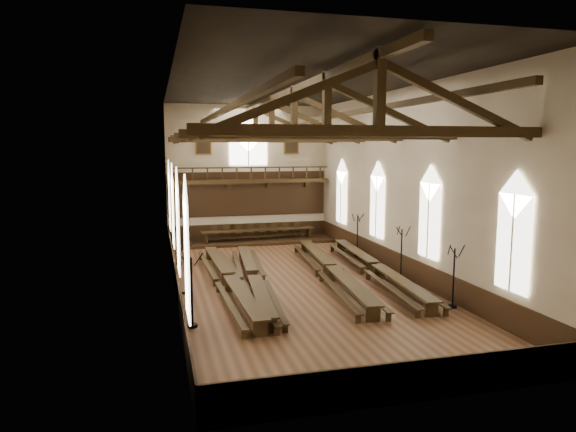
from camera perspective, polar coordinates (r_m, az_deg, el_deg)
The scene contains 21 objects.
ground at distance 26.68m, azimuth 0.66°, elevation -7.35°, with size 26.00×26.00×0.00m, color brown.
room_walls at distance 25.78m, azimuth 0.68°, elevation 6.66°, with size 26.00×26.00×26.00m.
wainscot_band at distance 26.53m, azimuth 0.66°, elevation -6.10°, with size 12.00×26.00×1.20m.
side_windows at distance 25.97m, azimuth 0.67°, elevation 0.65°, with size 11.85×19.80×4.50m.
end_window at distance 38.37m, azimuth -4.44°, elevation 8.10°, with size 2.80×0.12×3.80m.
minstrels_gallery at distance 38.25m, azimuth -4.32°, elevation 3.13°, with size 11.80×1.24×3.70m.
portraits at distance 38.37m, azimuth -4.43°, elevation 7.91°, with size 7.75×0.09×1.45m.
roof_trusses at distance 25.81m, azimuth 0.69°, elevation 10.56°, with size 11.70×25.70×2.80m.
refectory_row_a at distance 25.56m, azimuth -6.56°, elevation -6.82°, with size 1.67×14.33×0.74m.
refectory_row_b at distance 25.86m, azimuth -3.81°, elevation -6.68°, with size 2.03×14.03×0.70m.
refectory_row_c at distance 27.33m, azimuth 4.87°, elevation -5.83°, with size 2.17×14.55×0.75m.
refectory_row_d at distance 28.12m, azimuth 9.77°, elevation -5.55°, with size 2.05×14.35×0.73m.
dais at distance 37.60m, azimuth -3.26°, elevation -2.80°, with size 11.40×2.84×0.19m, color #321E0F.
high_table at distance 37.47m, azimuth -3.27°, elevation -1.66°, with size 8.42×1.54×0.78m.
high_chairs at distance 38.28m, azimuth -3.51°, elevation -1.57°, with size 6.82×0.52×1.09m.
candelabrum_left_near at distance 20.35m, azimuth -10.61°, elevation -9.70°, with size 0.88×0.83×2.90m.
candelabrum_left_mid at distance 24.99m, azimuth -11.38°, elevation -6.78°, with size 0.73×0.73×2.45m.
candelabrum_left_far at distance 31.10m, azimuth -12.04°, elevation -3.94°, with size 0.74×0.69×2.45m.
candelabrum_right_near at distance 23.48m, azimuth 17.87°, elevation -7.70°, with size 0.80×0.83×2.77m.
candelabrum_right_mid at distance 27.57m, azimuth 12.45°, elevation -5.19°, with size 0.86×0.82×2.85m.
candelabrum_right_far at distance 32.92m, azimuth 7.70°, elevation -3.05°, with size 0.83×0.79×2.75m.
Camera 1 is at (-6.77, -24.87, 6.90)m, focal length 32.00 mm.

